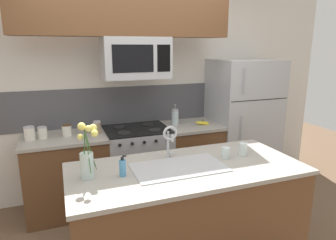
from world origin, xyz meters
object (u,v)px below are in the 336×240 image
(storage_jar_squat, at_px, (97,127))
(stove_range, at_px, (138,164))
(refrigerator, at_px, (241,123))
(storage_jar_tall, at_px, (30,133))
(sink_faucet, at_px, (170,137))
(microwave, at_px, (135,58))
(french_press, at_px, (175,117))
(storage_jar_short, at_px, (67,130))
(storage_jar_medium, at_px, (42,132))
(flower_vase, at_px, (87,159))
(banana_bunch, at_px, (203,123))
(drinking_glass, at_px, (226,153))
(spare_glass, at_px, (243,149))
(dish_soap_bottle, at_px, (123,168))

(storage_jar_squat, bearing_deg, stove_range, 0.50)
(refrigerator, height_order, storage_jar_squat, refrigerator)
(storage_jar_tall, distance_m, sink_faucet, 1.58)
(microwave, relative_size, french_press, 2.79)
(storage_jar_squat, distance_m, sink_faucet, 1.15)
(storage_jar_tall, distance_m, storage_jar_short, 0.38)
(storage_jar_medium, relative_size, sink_faucet, 0.41)
(storage_jar_squat, bearing_deg, storage_jar_medium, 177.21)
(flower_vase, bearing_deg, sink_faucet, 12.70)
(storage_jar_tall, xyz_separation_m, sink_faucet, (1.20, -1.02, 0.12))
(storage_jar_medium, bearing_deg, microwave, -2.48)
(refrigerator, relative_size, storage_jar_medium, 13.57)
(storage_jar_tall, bearing_deg, stove_range, 0.43)
(storage_jar_tall, height_order, storage_jar_medium, storage_jar_tall)
(storage_jar_short, bearing_deg, banana_bunch, -2.14)
(storage_jar_short, distance_m, banana_bunch, 1.65)
(storage_jar_squat, height_order, banana_bunch, storage_jar_squat)
(storage_jar_medium, distance_m, french_press, 1.56)
(drinking_glass, relative_size, spare_glass, 0.87)
(storage_jar_medium, xyz_separation_m, storage_jar_squat, (0.58, -0.03, 0.01))
(dish_soap_bottle, distance_m, flower_vase, 0.27)
(storage_jar_medium, xyz_separation_m, banana_bunch, (1.90, -0.08, -0.04))
(storage_jar_medium, height_order, storage_jar_squat, storage_jar_squat)
(storage_jar_tall, xyz_separation_m, storage_jar_short, (0.38, 0.01, -0.01))
(storage_jar_squat, relative_size, spare_glass, 1.23)
(sink_faucet, bearing_deg, storage_jar_short, 128.64)
(stove_range, height_order, dish_soap_bottle, dish_soap_bottle)
(storage_jar_medium, bearing_deg, spare_glass, -34.83)
(storage_jar_medium, distance_m, storage_jar_squat, 0.58)
(sink_faucet, distance_m, spare_glass, 0.69)
(stove_range, height_order, french_press, french_press)
(microwave, xyz_separation_m, banana_bunch, (0.85, -0.04, -0.82))
(microwave, xyz_separation_m, french_press, (0.52, 0.08, -0.74))
(dish_soap_bottle, height_order, drinking_glass, dish_soap_bottle)
(microwave, height_order, french_press, microwave)
(storage_jar_short, bearing_deg, stove_range, -0.11)
(stove_range, relative_size, refrigerator, 0.54)
(storage_jar_medium, bearing_deg, sink_faucet, -44.43)
(dish_soap_bottle, bearing_deg, french_press, 54.01)
(stove_range, height_order, banana_bunch, banana_bunch)
(storage_jar_tall, height_order, sink_faucet, sink_faucet)
(banana_bunch, bearing_deg, flower_vase, -143.60)
(banana_bunch, bearing_deg, dish_soap_bottle, -137.28)
(sink_faucet, distance_m, flower_vase, 0.74)
(stove_range, xyz_separation_m, spare_glass, (0.69, -1.18, 0.51))
(refrigerator, height_order, drinking_glass, refrigerator)
(stove_range, height_order, storage_jar_short, storage_jar_short)
(storage_jar_short, bearing_deg, storage_jar_medium, 174.83)
(storage_jar_tall, relative_size, drinking_glass, 1.45)
(storage_jar_short, bearing_deg, spare_glass, -38.60)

